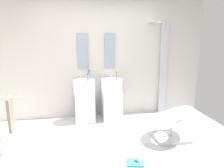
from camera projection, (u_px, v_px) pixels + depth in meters
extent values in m
cube|color=silver|center=(109.00, 153.00, 3.28)|extent=(4.80, 3.60, 0.04)
cube|color=beige|center=(96.00, 57.00, 4.57)|extent=(4.80, 0.10, 2.60)
cube|color=white|center=(85.00, 107.00, 4.44)|extent=(0.40, 0.40, 0.58)
cylinder|color=white|center=(84.00, 87.00, 4.34)|extent=(0.44, 0.44, 0.29)
cylinder|color=#B7BABF|center=(84.00, 77.00, 4.42)|extent=(0.02, 0.02, 0.10)
cube|color=white|center=(112.00, 106.00, 4.54)|extent=(0.40, 0.40, 0.58)
cylinder|color=white|center=(112.00, 86.00, 4.44)|extent=(0.44, 0.44, 0.29)
cylinder|color=#B7BABF|center=(111.00, 76.00, 4.52)|extent=(0.02, 0.02, 0.10)
cube|color=#8C9EA8|center=(83.00, 52.00, 4.43)|extent=(0.22, 0.03, 0.73)
cube|color=#8C9EA8|center=(110.00, 51.00, 4.52)|extent=(0.22, 0.03, 0.73)
cube|color=#B7BABF|center=(163.00, 69.00, 4.78)|extent=(0.14, 0.08, 2.05)
cylinder|color=#B7BABF|center=(159.00, 22.00, 4.51)|extent=(0.30, 0.02, 0.02)
cylinder|color=#B7BABF|center=(153.00, 22.00, 4.45)|extent=(0.24, 0.24, 0.02)
cube|color=#B7BABF|center=(170.00, 137.00, 3.70)|extent=(0.56, 0.50, 0.06)
cylinder|color=#B7BABF|center=(171.00, 128.00, 3.66)|extent=(0.05, 0.05, 0.34)
torus|color=white|center=(172.00, 117.00, 3.62)|extent=(1.11, 1.11, 0.49)
cylinder|color=#B7BABF|center=(9.00, 98.00, 2.99)|extent=(0.36, 0.02, 0.02)
cube|color=gray|center=(11.00, 115.00, 3.04)|extent=(0.04, 0.22, 0.50)
cube|color=#B2B2B7|center=(146.00, 157.00, 3.14)|extent=(0.93, 0.78, 0.01)
cube|color=teal|center=(135.00, 163.00, 2.97)|extent=(0.26, 0.24, 0.02)
cylinder|color=white|center=(139.00, 159.00, 2.99)|extent=(0.07, 0.07, 0.09)
cylinder|color=#4C72B7|center=(89.00, 75.00, 4.41)|extent=(0.06, 0.06, 0.18)
cylinder|color=black|center=(89.00, 70.00, 4.39)|extent=(0.03, 0.03, 0.02)
cylinder|color=#C68C38|center=(116.00, 77.00, 4.26)|extent=(0.04, 0.04, 0.16)
cylinder|color=black|center=(116.00, 72.00, 4.24)|extent=(0.02, 0.02, 0.02)
cylinder|color=#99999E|center=(88.00, 78.00, 4.20)|extent=(0.05, 0.05, 0.14)
cylinder|color=black|center=(88.00, 74.00, 4.18)|extent=(0.03, 0.03, 0.02)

